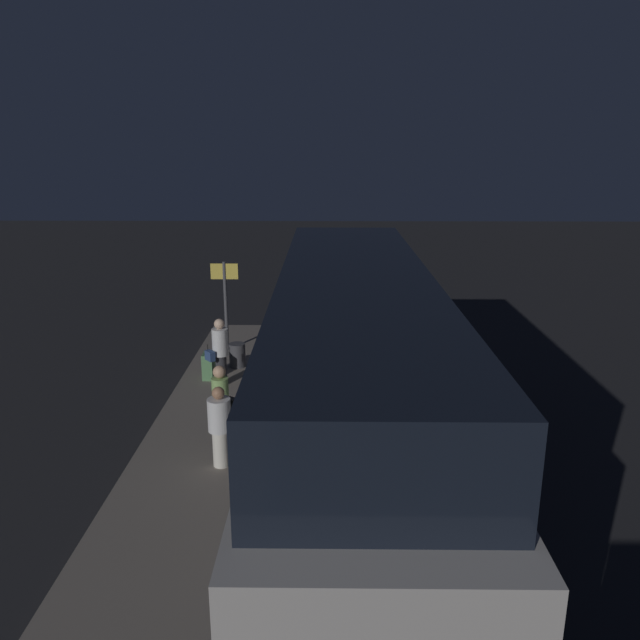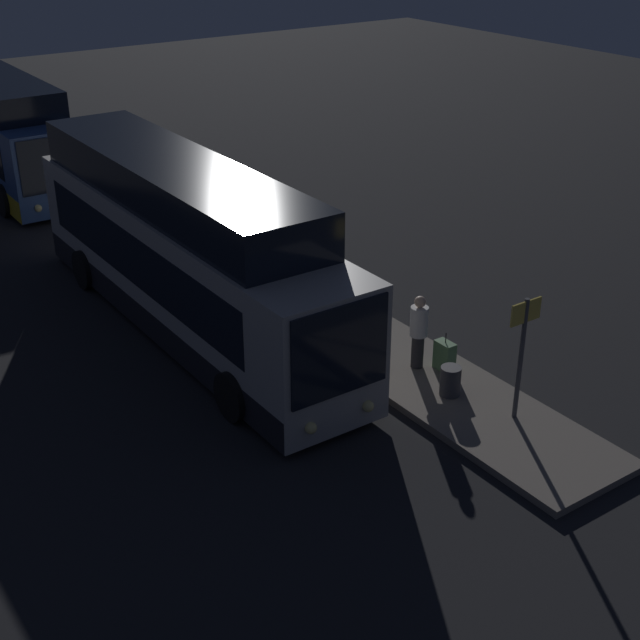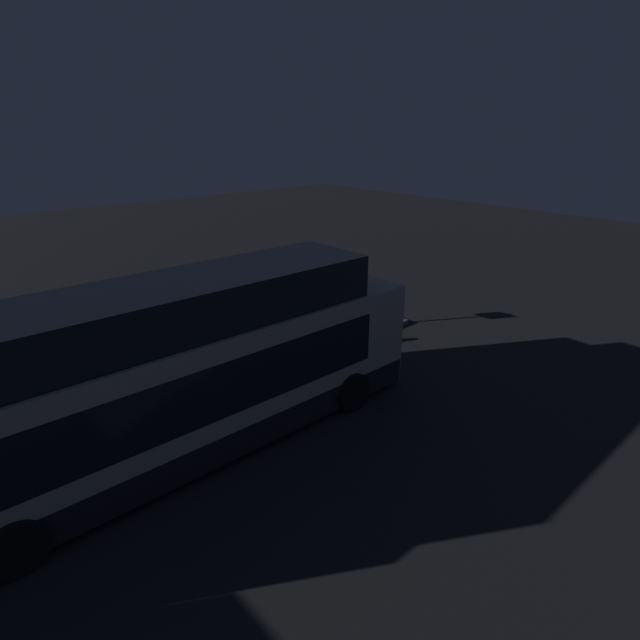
% 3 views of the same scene
% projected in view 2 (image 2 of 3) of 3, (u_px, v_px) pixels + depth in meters
% --- Properties ---
extents(ground, '(80.00, 80.00, 0.00)m').
position_uv_depth(ground, '(201.00, 329.00, 21.93)').
color(ground, '#232326').
extents(platform, '(20.00, 2.48, 0.16)m').
position_uv_depth(platform, '(297.00, 298.00, 23.35)').
color(platform, slate).
rests_on(platform, ground).
extents(bus_lead, '(12.47, 2.78, 4.14)m').
position_uv_depth(bus_lead, '(186.00, 257.00, 21.28)').
color(bus_lead, '#B2ADA8').
rests_on(bus_lead, ground).
extents(bus_second, '(10.52, 2.77, 3.84)m').
position_uv_depth(bus_second, '(3.00, 136.00, 31.86)').
color(bus_second, '#33518C').
rests_on(bus_second, ground).
extents(passenger_boarding, '(0.62, 0.65, 1.72)m').
position_uv_depth(passenger_boarding, '(419.00, 329.00, 19.53)').
color(passenger_boarding, '#2D2D33').
rests_on(passenger_boarding, platform).
extents(passenger_waiting, '(0.62, 0.45, 1.59)m').
position_uv_depth(passenger_waiting, '(292.00, 279.00, 22.21)').
color(passenger_waiting, silver).
rests_on(passenger_waiting, platform).
extents(passenger_with_bags, '(0.59, 0.54, 1.71)m').
position_uv_depth(passenger_with_bags, '(313.00, 285.00, 21.64)').
color(passenger_with_bags, '#2D2D33').
rests_on(passenger_with_bags, platform).
extents(suitcase, '(0.48, 0.27, 0.92)m').
position_uv_depth(suitcase, '(445.00, 356.00, 19.65)').
color(suitcase, '#598C59').
rests_on(suitcase, platform).
extents(sign_post, '(0.10, 0.78, 2.63)m').
position_uv_depth(sign_post, '(522.00, 343.00, 17.32)').
color(sign_post, '#4C4C51').
rests_on(sign_post, platform).
extents(trash_bin, '(0.44, 0.44, 0.65)m').
position_uv_depth(trash_bin, '(450.00, 381.00, 18.70)').
color(trash_bin, '#3F3F44').
rests_on(trash_bin, platform).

